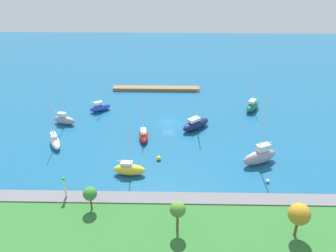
% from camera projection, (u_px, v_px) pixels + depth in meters
% --- Properties ---
extents(water, '(160.00, 160.00, 0.00)m').
position_uv_depth(water, '(168.00, 123.00, 82.33)').
color(water, '#19567F').
rests_on(water, ground).
extents(pier_dock, '(23.48, 2.34, 0.87)m').
position_uv_depth(pier_dock, '(157.00, 89.00, 98.64)').
color(pier_dock, olive).
rests_on(pier_dock, ground).
extents(breakwater, '(57.99, 2.78, 1.33)m').
position_uv_depth(breakwater, '(165.00, 201.00, 57.83)').
color(breakwater, slate).
rests_on(breakwater, ground).
extents(shoreline_park, '(61.52, 12.27, 1.15)m').
position_uv_depth(shoreline_park, '(164.00, 230.00, 52.38)').
color(shoreline_park, '#2D6B2D').
rests_on(shoreline_park, ground).
extents(harbor_beacon, '(0.56, 0.56, 3.73)m').
position_uv_depth(harbor_beacon, '(65.00, 185.00, 56.76)').
color(harbor_beacon, silver).
rests_on(harbor_beacon, breakwater).
extents(park_tree_west, '(2.12, 2.12, 4.02)m').
position_uv_depth(park_tree_west, '(90.00, 194.00, 54.02)').
color(park_tree_west, brown).
rests_on(park_tree_west, shoreline_park).
extents(park_tree_mideast, '(2.23, 2.23, 5.11)m').
position_uv_depth(park_tree_mideast, '(178.00, 210.00, 49.52)').
color(park_tree_mideast, brown).
rests_on(park_tree_mideast, shoreline_park).
extents(park_tree_center, '(3.03, 3.03, 5.42)m').
position_uv_depth(park_tree_center, '(299.00, 214.00, 48.81)').
color(park_tree_center, brown).
rests_on(park_tree_center, shoreline_park).
extents(sailboat_gray_near_pier, '(5.39, 3.08, 9.90)m').
position_uv_depth(sailboat_gray_near_pier, '(64.00, 120.00, 81.23)').
color(sailboat_gray_near_pier, gray).
rests_on(sailboat_gray_near_pier, water).
extents(sailboat_white_outer_mooring, '(4.20, 6.14, 9.88)m').
position_uv_depth(sailboat_white_outer_mooring, '(55.00, 141.00, 73.23)').
color(sailboat_white_outer_mooring, white).
rests_on(sailboat_white_outer_mooring, water).
extents(sailboat_blue_center_basin, '(5.34, 4.14, 8.56)m').
position_uv_depth(sailboat_blue_center_basin, '(100.00, 107.00, 87.09)').
color(sailboat_blue_center_basin, '#2347B2').
rests_on(sailboat_blue_center_basin, water).
extents(sailboat_green_west_end, '(4.85, 6.16, 9.11)m').
position_uv_depth(sailboat_green_west_end, '(252.00, 106.00, 87.40)').
color(sailboat_green_west_end, '#19724C').
rests_on(sailboat_green_west_end, water).
extents(sailboat_red_far_south, '(2.48, 6.14, 9.01)m').
position_uv_depth(sailboat_red_far_south, '(144.00, 135.00, 75.66)').
color(sailboat_red_far_south, red).
rests_on(sailboat_red_far_south, water).
extents(sailboat_navy_mid_basin, '(7.07, 6.58, 13.46)m').
position_uv_depth(sailboat_navy_mid_basin, '(196.00, 124.00, 79.27)').
color(sailboat_navy_mid_basin, '#141E4C').
rests_on(sailboat_navy_mid_basin, water).
extents(sailboat_yellow_far_north, '(5.79, 2.28, 10.87)m').
position_uv_depth(sailboat_yellow_far_north, '(129.00, 169.00, 64.47)').
color(sailboat_yellow_far_north, yellow).
rests_on(sailboat_yellow_far_north, water).
extents(sailboat_gray_east_end, '(7.30, 4.98, 13.78)m').
position_uv_depth(sailboat_gray_east_end, '(260.00, 156.00, 67.43)').
color(sailboat_gray_east_end, gray).
rests_on(sailboat_gray_east_end, water).
extents(mooring_buoy_white, '(0.66, 0.66, 0.66)m').
position_uv_depth(mooring_buoy_white, '(268.00, 181.00, 62.86)').
color(mooring_buoy_white, white).
rests_on(mooring_buoy_white, water).
extents(mooring_buoy_yellow, '(0.89, 0.89, 0.89)m').
position_uv_depth(mooring_buoy_yellow, '(159.00, 158.00, 68.90)').
color(mooring_buoy_yellow, yellow).
rests_on(mooring_buoy_yellow, water).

